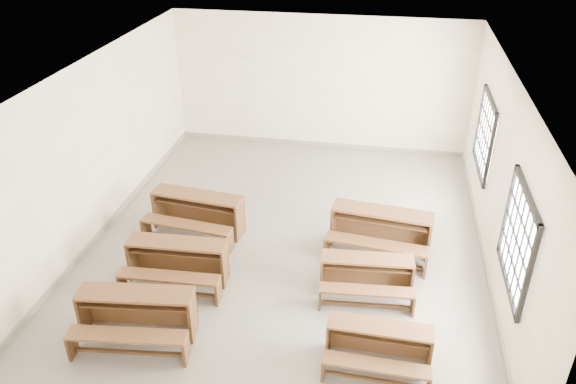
% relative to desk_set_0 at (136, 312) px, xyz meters
% --- Properties ---
extents(room, '(8.50, 8.50, 3.20)m').
position_rel_desk_set_0_xyz_m(room, '(1.77, 2.84, 1.71)').
color(room, gray).
rests_on(room, ground).
extents(desk_set_0, '(1.73, 1.03, 0.74)m').
position_rel_desk_set_0_xyz_m(desk_set_0, '(0.00, 0.00, 0.00)').
color(desk_set_0, brown).
rests_on(desk_set_0, ground).
extents(desk_set_1, '(1.65, 0.91, 0.73)m').
position_rel_desk_set_0_xyz_m(desk_set_1, '(0.12, 1.33, -0.01)').
color(desk_set_1, brown).
rests_on(desk_set_1, ground).
extents(desk_set_2, '(1.80, 1.08, 0.77)m').
position_rel_desk_set_0_xyz_m(desk_set_2, '(-0.03, 2.80, 0.02)').
color(desk_set_2, brown).
rests_on(desk_set_2, ground).
extents(desk_set_3, '(1.43, 0.77, 0.63)m').
position_rel_desk_set_0_xyz_m(desk_set_3, '(3.43, 0.07, -0.06)').
color(desk_set_3, brown).
rests_on(desk_set_3, ground).
extents(desk_set_4, '(1.51, 0.86, 0.65)m').
position_rel_desk_set_0_xyz_m(desk_set_4, '(3.18, 1.55, -0.05)').
color(desk_set_4, brown).
rests_on(desk_set_4, ground).
extents(desk_set_5, '(1.85, 1.11, 0.79)m').
position_rel_desk_set_0_xyz_m(desk_set_5, '(3.35, 2.80, 0.03)').
color(desk_set_5, brown).
rests_on(desk_set_5, ground).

